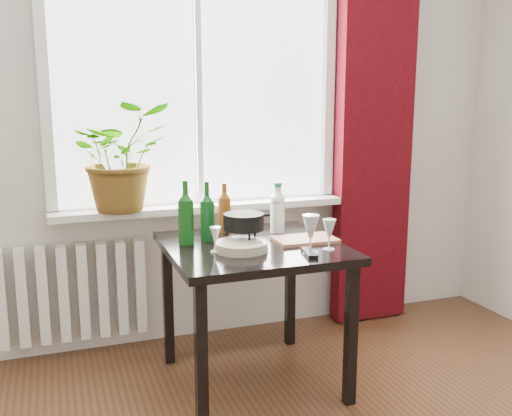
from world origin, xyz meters
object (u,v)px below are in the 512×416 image
object	(u,v)px
wine_bottle_right	(207,211)
wineglass_front_right	(311,234)
plate_stack	(241,246)
fondue_pot	(244,229)
bottle_amber	(224,207)
table	(253,262)
cutting_board	(305,239)
wineglass_far_right	(329,234)
potted_plant	(122,157)
wine_bottle_left	(186,212)
radiator	(73,292)
wineglass_front_left	(215,240)
tv_remote	(309,253)
cleaning_bottle	(278,207)
wineglass_back_center	(277,216)
wineglass_back_left	(208,220)

from	to	relation	value
wine_bottle_right	wineglass_front_right	xyz separation A→B (m)	(0.39, -0.40, -0.06)
wine_bottle_right	plate_stack	distance (m)	0.29
fondue_pot	bottle_amber	bearing A→B (deg)	106.25
table	cutting_board	world-z (taller)	cutting_board
wine_bottle_right	wineglass_far_right	bearing A→B (deg)	-36.40
potted_plant	wine_bottle_left	distance (m)	0.56
radiator	wineglass_front_left	size ratio (longest dim) A/B	6.46
bottle_amber	wine_bottle_left	bearing A→B (deg)	-144.23
radiator	fondue_pot	bearing A→B (deg)	-37.74
wineglass_far_right	tv_remote	distance (m)	0.15
wine_bottle_left	plate_stack	xyz separation A→B (m)	(0.22, -0.21, -0.14)
table	cutting_board	size ratio (longest dim) A/B	2.74
wine_bottle_left	wineglass_far_right	size ratio (longest dim) A/B	2.11
radiator	plate_stack	bearing A→B (deg)	-43.99
cleaning_bottle	wineglass_back_center	xyz separation A→B (m)	(-0.00, -0.00, -0.05)
fondue_pot	wineglass_far_right	bearing A→B (deg)	-20.53
wine_bottle_left	wineglass_back_center	distance (m)	0.53
table	wineglass_back_center	distance (m)	0.34
potted_plant	bottle_amber	size ratio (longest dim) A/B	2.14
bottle_amber	wineglass_front_left	distance (m)	0.42
wine_bottle_right	wine_bottle_left	bearing A→B (deg)	-168.03
radiator	wine_bottle_left	xyz separation A→B (m)	(0.54, -0.52, 0.52)
cleaning_bottle	wineglass_back_left	world-z (taller)	cleaning_bottle
potted_plant	wine_bottle_right	bearing A→B (deg)	-49.29
wine_bottle_left	wineglass_front_left	distance (m)	0.24
bottle_amber	tv_remote	distance (m)	0.63
table	wineglass_front_right	world-z (taller)	wineglass_front_right
radiator	cleaning_bottle	xyz separation A→B (m)	(1.06, -0.43, 0.50)
tv_remote	cutting_board	size ratio (longest dim) A/B	0.52
wineglass_far_right	wineglass_front_left	size ratio (longest dim) A/B	1.25
table	wineglass_back_left	distance (m)	0.32
fondue_pot	wineglass_front_right	bearing A→B (deg)	-34.39
bottle_amber	wineglass_front_left	xyz separation A→B (m)	(-0.16, -0.38, -0.08)
potted_plant	wineglass_front_right	distance (m)	1.15
wineglass_back_center	wineglass_front_left	distance (m)	0.51
cleaning_bottle	wineglass_back_left	distance (m)	0.39
table	wine_bottle_right	size ratio (longest dim) A/B	2.75
radiator	wineglass_far_right	world-z (taller)	wineglass_far_right
table	bottle_amber	distance (m)	0.38
table	wine_bottle_right	distance (m)	0.34
wine_bottle_right	tv_remote	bearing A→B (deg)	-47.33
wineglass_back_left	wineglass_front_left	xyz separation A→B (m)	(-0.04, -0.29, -0.03)
table	fondue_pot	size ratio (longest dim) A/B	3.67
radiator	plate_stack	size ratio (longest dim) A/B	3.09
wineglass_front_left	tv_remote	bearing A→B (deg)	-25.00
potted_plant	wineglass_back_center	world-z (taller)	potted_plant
wineglass_back_left	fondue_pot	size ratio (longest dim) A/B	0.79
table	wineglass_far_right	bearing A→B (deg)	-37.28
table	fondue_pot	xyz separation A→B (m)	(-0.04, 0.01, 0.17)
wineglass_front_left	fondue_pot	xyz separation A→B (m)	(0.17, 0.09, 0.02)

